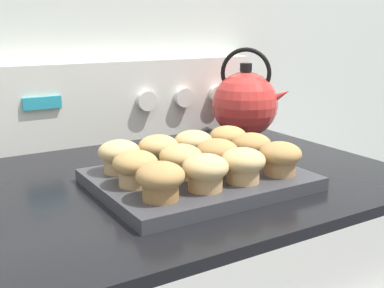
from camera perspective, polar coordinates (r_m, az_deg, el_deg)
The scene contains 16 objects.
wall_back at distance 1.20m, azimuth -10.70°, elevation 14.04°, with size 8.00×0.05×2.40m.
control_panel at distance 1.16m, azimuth -9.24°, elevation 5.03°, with size 0.77×0.07×0.19m.
muffin_pan at distance 0.84m, azimuth 0.76°, elevation -4.23°, with size 0.35×0.27×0.02m.
muffin_r0_c0 at distance 0.70m, azimuth -3.76°, elevation -4.25°, with size 0.07×0.07×0.06m.
muffin_r0_c1 at distance 0.74m, azimuth 1.59°, elevation -3.22°, with size 0.07×0.07×0.06m.
muffin_r0_c2 at distance 0.78m, azimuth 6.07°, elevation -2.38°, with size 0.07×0.07×0.06m.
muffin_r0_c3 at distance 0.83m, azimuth 10.40°, elevation -1.55°, with size 0.07×0.07×0.06m.
muffin_r1_c0 at distance 0.77m, azimuth -6.73°, elevation -2.71°, with size 0.07×0.07×0.06m.
muffin_r1_c1 at distance 0.80m, azimuth -1.35°, elevation -1.90°, with size 0.07×0.07×0.06m.
muffin_r1_c2 at distance 0.84m, azimuth 3.01°, elevation -1.18°, with size 0.07×0.07×0.06m.
muffin_r1_c3 at distance 0.89m, azimuth 7.05°, elevation -0.38°, with size 0.07×0.07×0.06m.
muffin_r2_c0 at distance 0.84m, azimuth -8.62°, elevation -1.32°, with size 0.07×0.07×0.06m.
muffin_r2_c1 at distance 0.87m, azimuth -3.99°, elevation -0.65°, with size 0.07×0.07×0.06m.
muffin_r2_c2 at distance 0.91m, azimuth 0.17°, elevation -0.03°, with size 0.07×0.07×0.06m.
muffin_r2_c3 at distance 0.95m, azimuth 4.29°, elevation 0.56°, with size 0.07×0.07×0.06m.
tea_kettle at distance 1.19m, azimuth 6.37°, elevation 4.83°, with size 0.17×0.17×0.22m.
Camera 1 is at (-0.43, -0.42, 1.20)m, focal length 45.00 mm.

